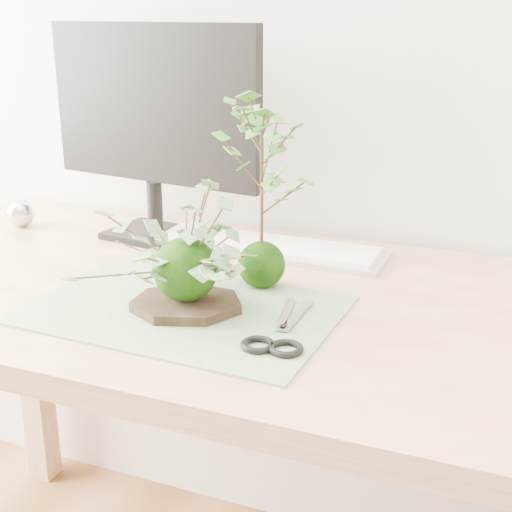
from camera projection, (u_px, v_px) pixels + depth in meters
name	position (u px, v px, depth m)	size (l,w,h in m)	color
desk	(263.00, 345.00, 1.18)	(1.60, 0.70, 0.74)	#D7B081
cutting_mat	(182.00, 310.00, 1.10)	(0.47, 0.31, 0.00)	#698E64
stone_dish	(187.00, 304.00, 1.09)	(0.18, 0.18, 0.01)	black
ivy_kokedama	(184.00, 240.00, 1.06)	(0.33, 0.33, 0.20)	black
maple_kokedama	(262.00, 150.00, 1.12)	(0.19, 0.19, 0.33)	black
keyboard	(267.00, 247.00, 1.37)	(0.46, 0.14, 0.02)	silver
monitor	(153.00, 118.00, 1.38)	(0.47, 0.16, 0.42)	black
foil_ball	(21.00, 213.00, 1.51)	(0.06, 0.06, 0.06)	silver
scissors	(275.00, 339.00, 0.98)	(0.09, 0.20, 0.01)	gray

